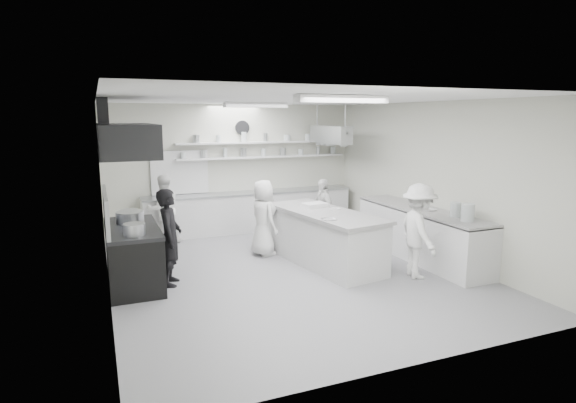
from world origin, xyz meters
name	(u,v)px	position (x,y,z in m)	size (l,w,h in m)	color
floor	(290,272)	(0.00, 0.00, -0.01)	(6.00, 7.00, 0.02)	gray
ceiling	(290,98)	(0.00, 0.00, 3.01)	(6.00, 7.00, 0.02)	white
wall_back	(234,168)	(0.00, 3.50, 1.50)	(6.00, 0.04, 3.00)	beige
wall_front	(417,234)	(0.00, -3.50, 1.50)	(6.00, 0.04, 3.00)	beige
wall_left	(103,199)	(-3.00, 0.00, 1.50)	(0.04, 7.00, 3.00)	beige
wall_right	(431,179)	(3.00, 0.00, 1.50)	(0.04, 7.00, 3.00)	beige
stove	(133,257)	(-2.60, 0.40, 0.45)	(0.80, 1.80, 0.90)	black
exhaust_hood	(126,140)	(-2.60, 0.40, 2.35)	(0.85, 2.00, 0.50)	black
back_counter	(251,212)	(0.30, 3.20, 0.46)	(5.00, 0.60, 0.92)	silver
shelf_lower	(263,157)	(0.70, 3.37, 1.75)	(4.20, 0.26, 0.04)	silver
shelf_upper	(263,142)	(0.70, 3.37, 2.10)	(4.20, 0.26, 0.04)	silver
pass_through_window	(180,172)	(-1.30, 3.48, 1.45)	(1.30, 0.04, 1.00)	black
wall_clock	(242,128)	(0.20, 3.46, 2.45)	(0.32, 0.32, 0.05)	white
right_counter	(420,234)	(2.65, -0.20, 0.47)	(0.74, 3.30, 0.94)	silver
pot_rack	(330,135)	(2.00, 2.40, 2.30)	(0.30, 1.60, 0.40)	#A7ABB0
light_fixture_front	(342,99)	(0.00, -1.80, 2.94)	(1.30, 0.25, 0.10)	silver
light_fixture_rear	(256,105)	(0.00, 1.80, 2.94)	(1.30, 0.25, 0.10)	silver
prep_island	(325,239)	(0.78, 0.20, 0.47)	(0.95, 2.56, 0.94)	silver
stove_pot	(130,219)	(-2.60, 0.70, 1.03)	(0.45, 0.45, 0.24)	#A7ABB0
cook_stove	(170,237)	(-2.04, 0.14, 0.79)	(0.58, 0.38, 1.58)	black
cook_back	(163,209)	(-1.79, 2.80, 0.75)	(0.73, 0.57, 1.50)	white
cook_island_left	(263,218)	(-0.09, 1.15, 0.75)	(0.73, 0.48, 1.50)	white
cook_island_right	(323,212)	(1.37, 1.45, 0.71)	(0.83, 0.35, 1.41)	white
cook_right	(419,231)	(1.91, -1.09, 0.81)	(1.04, 0.60, 1.61)	white
bowl_island_a	(329,221)	(0.53, -0.45, 0.97)	(0.25, 0.25, 0.06)	#A7ABB0
bowl_island_b	(335,210)	(1.05, 0.31, 0.98)	(0.21, 0.21, 0.06)	silver
bowl_right	(429,211)	(2.68, -0.38, 0.97)	(0.25, 0.25, 0.06)	silver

